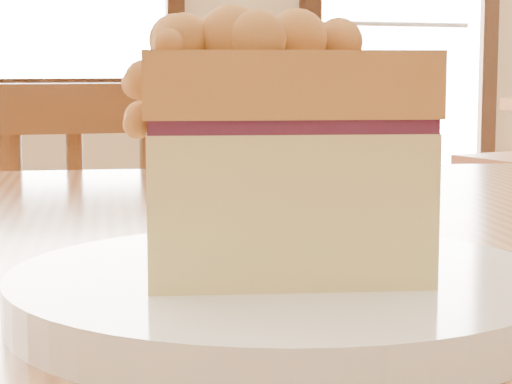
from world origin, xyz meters
TOP-DOWN VIEW (x-y plane):
  - cafe_table_main at (0.08, 0.29)m, footprint 1.41×1.11m
  - plate at (-0.05, 0.11)m, footprint 0.24×0.24m
  - cake_slice at (-0.06, 0.11)m, footprint 0.14×0.12m

SIDE VIEW (x-z plane):
  - cafe_table_main at x=0.08m, z-range 0.28..1.03m
  - plate at x=-0.05m, z-range 0.75..0.77m
  - cake_slice at x=-0.06m, z-range 0.77..0.88m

